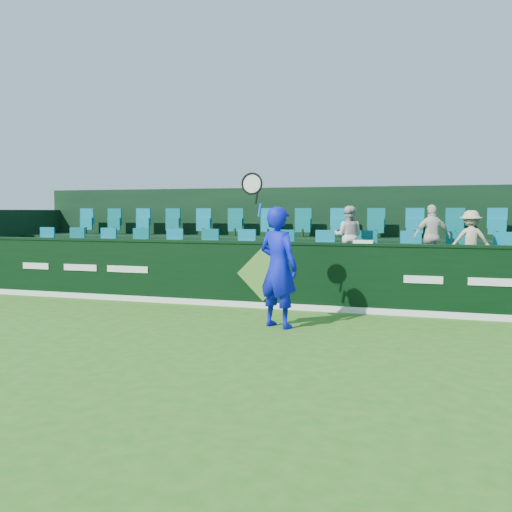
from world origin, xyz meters
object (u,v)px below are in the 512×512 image
(spectator_left, at_px, (348,236))
(spectator_middle, at_px, (432,236))
(tennis_player, at_px, (278,267))
(towel, at_px, (364,242))
(spectator_right, at_px, (471,240))

(spectator_left, relative_size, spectator_middle, 0.98)
(tennis_player, height_order, towel, tennis_player)
(tennis_player, bearing_deg, spectator_right, 42.79)
(spectator_left, distance_m, spectator_right, 2.44)
(spectator_middle, bearing_deg, towel, 20.89)
(tennis_player, height_order, spectator_right, tennis_player)
(spectator_middle, bearing_deg, tennis_player, 29.14)
(spectator_left, bearing_deg, spectator_middle, 179.20)
(tennis_player, bearing_deg, towel, 56.67)
(spectator_middle, relative_size, towel, 3.46)
(spectator_middle, bearing_deg, spectator_right, 158.82)
(towel, bearing_deg, tennis_player, -123.33)
(spectator_right, relative_size, towel, 3.15)
(tennis_player, distance_m, spectator_right, 4.34)
(spectator_left, xyz_separation_m, spectator_right, (2.44, 0.00, -0.05))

